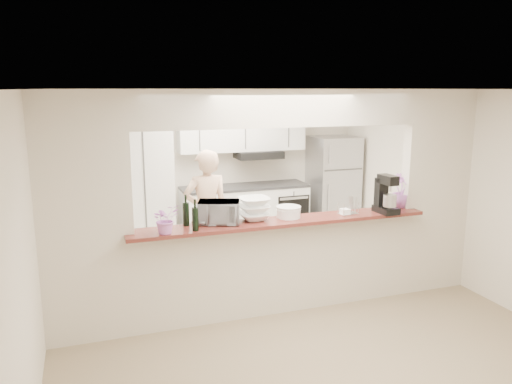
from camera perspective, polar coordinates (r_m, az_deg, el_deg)
name	(u,v)px	position (r m, az deg, el deg)	size (l,w,h in m)	color
floor	(280,310)	(5.92, 2.78, -13.33)	(6.00, 6.00, 0.00)	gray
tile_overlay	(240,266)	(7.26, -1.85, -8.40)	(5.00, 2.90, 0.01)	silver
partition	(282,184)	(5.46, 2.94, 0.91)	(5.00, 0.15, 2.50)	beige
bar_counter	(281,263)	(5.69, 2.86, -8.10)	(3.40, 0.38, 1.09)	beige
kitchen_cabinets	(207,186)	(8.05, -5.66, 0.72)	(3.15, 0.62, 2.25)	silver
refrigerator	(333,185)	(8.79, 8.77, 0.76)	(0.75, 0.70, 1.70)	#AAABAF
flower_left	(165,219)	(5.03, -10.31, -3.06)	(0.27, 0.23, 0.30)	#C568BD
wine_bottle_a	(186,214)	(5.28, -8.00, -2.45)	(0.07, 0.07, 0.34)	black
wine_bottle_b	(195,218)	(5.09, -6.96, -3.02)	(0.07, 0.07, 0.33)	black
toaster_oven	(219,212)	(5.34, -4.28, -2.32)	(0.44, 0.30, 0.24)	#A1A1A6
serving_bowls	(254,209)	(5.46, -0.21, -1.96)	(0.34, 0.34, 0.25)	white
plate_stack_a	(288,212)	(5.59, 3.73, -2.28)	(0.28, 0.28, 0.13)	white
plate_stack_b	(288,213)	(5.60, 3.73, -2.43)	(0.28, 0.28, 0.10)	white
red_bowl	(283,214)	(5.63, 3.16, -2.48)	(0.15, 0.15, 0.07)	maroon
tan_bowl	(283,214)	(5.63, 3.06, -2.52)	(0.14, 0.14, 0.06)	tan
utensil_caddy	(348,207)	(5.80, 10.51, -1.69)	(0.24, 0.16, 0.21)	silver
stand_mixer	(386,196)	(5.96, 14.61, -0.41)	(0.20, 0.32, 0.45)	black
flower_right	(402,190)	(6.30, 16.34, 0.18)	(0.23, 0.23, 0.41)	#BF74D8
person	(207,213)	(6.76, -5.68, -2.45)	(0.62, 0.41, 1.71)	#D4A98A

